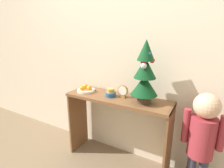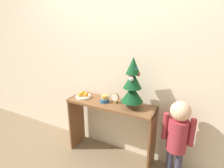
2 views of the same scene
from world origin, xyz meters
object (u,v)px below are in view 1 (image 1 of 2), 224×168
fruit_bowl (86,89)px  singing_bowl (111,93)px  mini_tree (145,74)px  desk_clock (123,92)px  child_figure (202,133)px

fruit_bowl → singing_bowl: singing_bowl is taller
singing_bowl → fruit_bowl: bearing=179.8°
mini_tree → singing_bowl: 0.42m
mini_tree → desk_clock: size_ratio=4.49×
fruit_bowl → child_figure: (1.18, -0.00, -0.19)m
fruit_bowl → mini_tree: bearing=0.7°
fruit_bowl → desk_clock: 0.44m
fruit_bowl → child_figure: child_figure is taller
mini_tree → child_figure: bearing=-1.3°
fruit_bowl → singing_bowl: bearing=-0.2°
desk_clock → child_figure: size_ratio=0.14×
singing_bowl → desk_clock: 0.13m
child_figure → fruit_bowl: bearing=179.8°
fruit_bowl → singing_bowl: 0.32m
singing_bowl → desk_clock: desk_clock is taller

